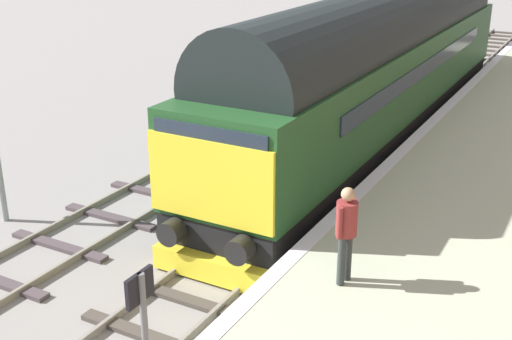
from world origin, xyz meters
TOP-DOWN VIEW (x-y plane):
  - ground_plane at (0.00, 0.00)m, footprint 140.00×140.00m
  - track_main at (0.00, 0.00)m, footprint 2.50×60.00m
  - track_adjacent_west at (-3.51, 0.00)m, footprint 2.50×60.00m
  - station_platform at (3.60, 0.00)m, footprint 4.00×44.00m
  - diesel_locomotive at (0.00, 6.66)m, footprint 2.74×19.28m
  - platform_number_sign at (2.00, -7.25)m, footprint 0.10×0.44m
  - waiting_passenger at (2.84, -3.24)m, footprint 0.39×0.51m

SIDE VIEW (x-z plane):
  - ground_plane at x=0.00m, z-range 0.00..0.00m
  - track_main at x=0.00m, z-range -0.02..0.13m
  - track_adjacent_west at x=-3.51m, z-range -0.02..0.13m
  - station_platform at x=3.60m, z-range 0.00..1.01m
  - waiting_passenger at x=2.84m, z-range 1.17..2.81m
  - platform_number_sign at x=2.00m, z-range 1.33..3.27m
  - diesel_locomotive at x=0.00m, z-range 0.14..4.83m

